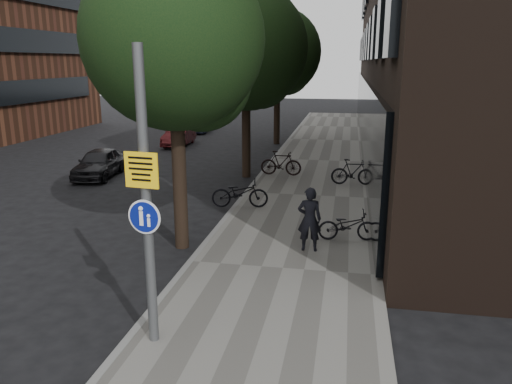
% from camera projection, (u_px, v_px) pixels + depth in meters
% --- Properties ---
extents(ground, '(120.00, 120.00, 0.00)m').
position_uv_depth(ground, '(243.00, 350.00, 8.52)').
color(ground, black).
rests_on(ground, ground).
extents(sidewalk, '(4.50, 60.00, 0.12)m').
position_uv_depth(sidewalk, '(307.00, 197.00, 17.97)').
color(sidewalk, slate).
rests_on(sidewalk, ground).
extents(curb_edge, '(0.15, 60.00, 0.13)m').
position_uv_depth(curb_edge, '(246.00, 193.00, 18.36)').
color(curb_edge, slate).
rests_on(curb_edge, ground).
extents(street_tree_near, '(4.40, 4.40, 7.50)m').
position_uv_depth(street_tree_near, '(179.00, 47.00, 12.08)').
color(street_tree_near, black).
rests_on(street_tree_near, ground).
extents(street_tree_mid, '(5.00, 5.00, 7.80)m').
position_uv_depth(street_tree_mid, '(248.00, 53.00, 20.16)').
color(street_tree_mid, black).
rests_on(street_tree_mid, ground).
extents(street_tree_far, '(5.00, 5.00, 7.80)m').
position_uv_depth(street_tree_far, '(279.00, 55.00, 28.72)').
color(street_tree_far, black).
rests_on(street_tree_far, ground).
extents(signpost, '(0.57, 0.16, 4.93)m').
position_uv_depth(signpost, '(146.00, 201.00, 8.00)').
color(signpost, '#595B5E').
rests_on(signpost, sidewalk).
extents(pedestrian, '(0.63, 0.44, 1.65)m').
position_uv_depth(pedestrian, '(309.00, 219.00, 12.50)').
color(pedestrian, black).
rests_on(pedestrian, sidewalk).
extents(parked_bike_facade_near, '(1.63, 0.75, 0.82)m').
position_uv_depth(parked_bike_facade_near, '(348.00, 225.00, 13.33)').
color(parked_bike_facade_near, black).
rests_on(parked_bike_facade_near, sidewalk).
extents(parked_bike_facade_far, '(1.70, 0.57, 1.01)m').
position_uv_depth(parked_bike_facade_far, '(353.00, 172.00, 19.33)').
color(parked_bike_facade_far, black).
rests_on(parked_bike_facade_far, sidewalk).
extents(parked_bike_curb_near, '(1.93, 0.93, 0.97)m').
position_uv_depth(parked_bike_curb_near, '(240.00, 193.00, 16.33)').
color(parked_bike_curb_near, black).
rests_on(parked_bike_curb_near, sidewalk).
extents(parked_bike_curb_far, '(1.74, 0.54, 1.04)m').
position_uv_depth(parked_bike_curb_far, '(281.00, 163.00, 20.96)').
color(parked_bike_curb_far, black).
rests_on(parked_bike_curb_far, sidewalk).
extents(parked_car_near, '(1.83, 3.69, 1.21)m').
position_uv_depth(parked_car_near, '(99.00, 163.00, 21.16)').
color(parked_car_near, black).
rests_on(parked_car_near, ground).
extents(parked_car_mid, '(1.37, 3.52, 1.14)m').
position_uv_depth(parked_car_mid, '(179.00, 136.00, 29.09)').
color(parked_car_mid, '#57191B').
rests_on(parked_car_mid, ground).
extents(parked_car_far, '(2.12, 4.31, 1.20)m').
position_uv_depth(parked_car_far, '(198.00, 123.00, 35.09)').
color(parked_car_far, '#1B2030').
rests_on(parked_car_far, ground).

